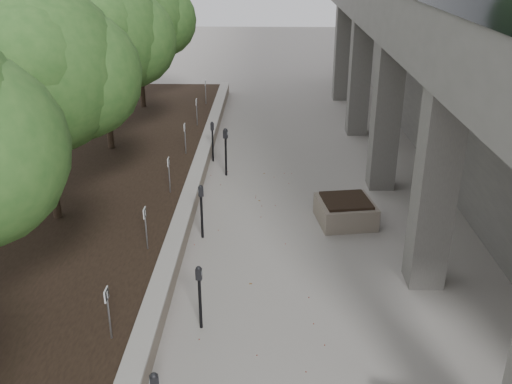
# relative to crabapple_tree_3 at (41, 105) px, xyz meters

# --- Properties ---
(retaining_wall) EXTENTS (0.39, 26.00, 0.50)m
(retaining_wall) POSITION_rel_crabapple_tree_3_xyz_m (2.97, 1.00, -2.87)
(retaining_wall) COLOR gray
(retaining_wall) RESTS_ON ground
(planting_bed) EXTENTS (7.00, 26.00, 0.40)m
(planting_bed) POSITION_rel_crabapple_tree_3_xyz_m (-0.70, 1.00, -2.92)
(planting_bed) COLOR black
(planting_bed) RESTS_ON ground
(crabapple_tree_3) EXTENTS (4.60, 4.00, 5.44)m
(crabapple_tree_3) POSITION_rel_crabapple_tree_3_xyz_m (0.00, 0.00, 0.00)
(crabapple_tree_3) COLOR #2F5D23
(crabapple_tree_3) RESTS_ON planting_bed
(crabapple_tree_4) EXTENTS (4.60, 4.00, 5.44)m
(crabapple_tree_4) POSITION_rel_crabapple_tree_3_xyz_m (0.00, 5.00, 0.00)
(crabapple_tree_4) COLOR #2F5D23
(crabapple_tree_4) RESTS_ON planting_bed
(crabapple_tree_5) EXTENTS (4.60, 4.00, 5.44)m
(crabapple_tree_5) POSITION_rel_crabapple_tree_3_xyz_m (0.00, 10.00, 0.00)
(crabapple_tree_5) COLOR #2F5D23
(crabapple_tree_5) RESTS_ON planting_bed
(parking_sign_3) EXTENTS (0.04, 0.22, 0.96)m
(parking_sign_3) POSITION_rel_crabapple_tree_3_xyz_m (2.45, -4.50, -2.24)
(parking_sign_3) COLOR black
(parking_sign_3) RESTS_ON planting_bed
(parking_sign_4) EXTENTS (0.04, 0.22, 0.96)m
(parking_sign_4) POSITION_rel_crabapple_tree_3_xyz_m (2.45, -1.50, -2.24)
(parking_sign_4) COLOR black
(parking_sign_4) RESTS_ON planting_bed
(parking_sign_5) EXTENTS (0.04, 0.22, 0.96)m
(parking_sign_5) POSITION_rel_crabapple_tree_3_xyz_m (2.45, 1.50, -2.24)
(parking_sign_5) COLOR black
(parking_sign_5) RESTS_ON planting_bed
(parking_sign_6) EXTENTS (0.04, 0.22, 0.96)m
(parking_sign_6) POSITION_rel_crabapple_tree_3_xyz_m (2.45, 4.50, -2.24)
(parking_sign_6) COLOR black
(parking_sign_6) RESTS_ON planting_bed
(parking_sign_7) EXTENTS (0.04, 0.22, 0.96)m
(parking_sign_7) POSITION_rel_crabapple_tree_3_xyz_m (2.45, 7.50, -2.24)
(parking_sign_7) COLOR black
(parking_sign_7) RESTS_ON planting_bed
(parking_sign_8) EXTENTS (0.04, 0.22, 0.96)m
(parking_sign_8) POSITION_rel_crabapple_tree_3_xyz_m (2.45, 10.50, -2.24)
(parking_sign_8) COLOR black
(parking_sign_8) RESTS_ON planting_bed
(parking_meter_2) EXTENTS (0.13, 0.10, 1.28)m
(parking_meter_2) POSITION_rel_crabapple_tree_3_xyz_m (3.82, -3.66, -2.48)
(parking_meter_2) COLOR black
(parking_meter_2) RESTS_ON ground
(parking_meter_3) EXTENTS (0.15, 0.13, 1.35)m
(parking_meter_3) POSITION_rel_crabapple_tree_3_xyz_m (3.47, -0.22, -2.45)
(parking_meter_3) COLOR black
(parking_meter_3) RESTS_ON ground
(parking_meter_4) EXTENTS (0.17, 0.14, 1.47)m
(parking_meter_4) POSITION_rel_crabapple_tree_3_xyz_m (3.75, 3.72, -2.39)
(parking_meter_4) COLOR black
(parking_meter_4) RESTS_ON ground
(parking_meter_5) EXTENTS (0.14, 0.11, 1.31)m
(parking_meter_5) POSITION_rel_crabapple_tree_3_xyz_m (3.25, 4.90, -2.47)
(parking_meter_5) COLOR black
(parking_meter_5) RESTS_ON ground
(planter_back) EXTENTS (1.51, 1.51, 0.62)m
(planter_back) POSITION_rel_crabapple_tree_3_xyz_m (6.93, 0.68, -2.81)
(planter_back) COLOR gray
(planter_back) RESTS_ON ground
(berry_scatter) EXTENTS (3.30, 14.10, 0.02)m
(berry_scatter) POSITION_rel_crabapple_tree_3_xyz_m (4.70, -3.00, -3.11)
(berry_scatter) COLOR maroon
(berry_scatter) RESTS_ON ground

